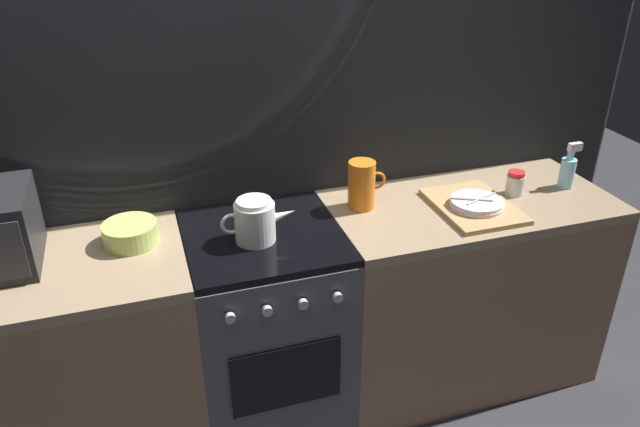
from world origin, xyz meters
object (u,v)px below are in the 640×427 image
(stove_unit, at_px, (268,328))
(mixing_bowl, at_px, (130,233))
(spray_bottle, at_px, (567,170))
(dish_pile, at_px, (474,205))
(spice_jar, at_px, (515,183))
(kettle, at_px, (255,221))
(pitcher, at_px, (362,185))

(stove_unit, relative_size, mixing_bowl, 4.50)
(spray_bottle, bearing_deg, mixing_bowl, 177.47)
(dish_pile, xyz_separation_m, spice_jar, (0.23, 0.07, 0.03))
(stove_unit, bearing_deg, kettle, -133.18)
(mixing_bowl, xyz_separation_m, spice_jar, (1.58, -0.08, 0.01))
(stove_unit, distance_m, kettle, 0.53)
(pitcher, xyz_separation_m, spice_jar, (0.67, -0.09, -0.05))
(spice_jar, height_order, spray_bottle, spray_bottle)
(kettle, distance_m, dish_pile, 0.90)
(mixing_bowl, bearing_deg, dish_pile, -6.35)
(kettle, xyz_separation_m, dish_pile, (0.90, -0.03, -0.06))
(kettle, height_order, pitcher, pitcher)
(mixing_bowl, distance_m, dish_pile, 1.35)
(mixing_bowl, distance_m, pitcher, 0.91)
(spice_jar, bearing_deg, stove_unit, -179.64)
(dish_pile, bearing_deg, spice_jar, 17.13)
(kettle, distance_m, pitcher, 0.49)
(stove_unit, xyz_separation_m, dish_pile, (0.87, -0.07, 0.47))
(pitcher, bearing_deg, spice_jar, -7.49)
(pitcher, bearing_deg, stove_unit, -167.77)
(dish_pile, distance_m, spice_jar, 0.25)
(pitcher, xyz_separation_m, spray_bottle, (0.92, -0.09, -0.02))
(pitcher, distance_m, spray_bottle, 0.93)
(stove_unit, distance_m, pitcher, 0.71)
(stove_unit, bearing_deg, mixing_bowl, 169.96)
(pitcher, distance_m, spice_jar, 0.67)
(spice_jar, relative_size, spray_bottle, 0.52)
(pitcher, bearing_deg, kettle, -164.48)
(kettle, height_order, spice_jar, kettle)
(mixing_bowl, distance_m, spice_jar, 1.58)
(mixing_bowl, relative_size, spray_bottle, 0.99)
(kettle, bearing_deg, spice_jar, 2.16)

